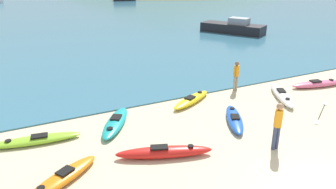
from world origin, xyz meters
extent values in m
cube|color=teal|center=(0.00, 43.33, 0.03)|extent=(160.00, 70.00, 0.06)
ellipsoid|color=blue|center=(0.48, 5.07, 0.15)|extent=(1.82, 2.65, 0.29)
cube|color=black|center=(0.41, 4.96, 0.32)|extent=(0.52, 0.58, 0.05)
cylinder|color=black|center=(0.84, 5.72, 0.30)|extent=(0.20, 0.20, 0.02)
ellipsoid|color=teal|center=(-3.98, 6.94, 0.14)|extent=(2.13, 2.81, 0.28)
cube|color=black|center=(-3.90, 7.06, 0.31)|extent=(0.60, 0.64, 0.05)
cylinder|color=black|center=(-4.41, 6.27, 0.29)|extent=(0.24, 0.24, 0.02)
ellipsoid|color=#E5668C|center=(7.05, 6.59, 0.16)|extent=(3.13, 1.23, 0.31)
cube|color=black|center=(6.90, 6.62, 0.34)|extent=(0.61, 0.46, 0.05)
cylinder|color=black|center=(7.88, 6.43, 0.32)|extent=(0.23, 0.23, 0.02)
ellipsoid|color=white|center=(4.16, 6.21, 0.16)|extent=(2.05, 3.08, 0.32)
cube|color=black|center=(4.24, 6.35, 0.34)|extent=(0.56, 0.66, 0.05)
cylinder|color=black|center=(3.74, 5.44, 0.33)|extent=(0.21, 0.21, 0.02)
ellipsoid|color=yellow|center=(-0.04, 7.67, 0.14)|extent=(2.74, 1.86, 0.28)
cube|color=black|center=(-0.16, 7.60, 0.31)|extent=(0.60, 0.54, 0.05)
cylinder|color=black|center=(0.63, 8.03, 0.29)|extent=(0.22, 0.22, 0.02)
ellipsoid|color=orange|center=(-6.53, 4.09, 0.14)|extent=(2.63, 2.04, 0.27)
cube|color=black|center=(-6.41, 4.17, 0.30)|extent=(0.60, 0.56, 0.05)
cylinder|color=black|center=(-7.16, 3.68, 0.29)|extent=(0.22, 0.22, 0.02)
ellipsoid|color=red|center=(-3.23, 4.00, 0.18)|extent=(3.24, 1.66, 0.35)
cube|color=black|center=(-3.39, 4.05, 0.38)|extent=(0.66, 0.50, 0.05)
cylinder|color=black|center=(-2.40, 3.69, 0.36)|extent=(0.20, 0.20, 0.02)
ellipsoid|color=#8CCC2D|center=(-7.00, 6.88, 0.12)|extent=(3.24, 1.06, 0.25)
cube|color=black|center=(-6.84, 6.86, 0.27)|extent=(0.61, 0.42, 0.05)
cylinder|color=black|center=(-7.87, 7.00, 0.26)|extent=(0.22, 0.22, 0.02)
cylinder|color=#384260|center=(0.36, 2.74, 0.44)|extent=(0.13, 0.13, 0.87)
cylinder|color=#384260|center=(0.52, 2.74, 0.44)|extent=(0.13, 0.13, 0.87)
cube|color=orange|center=(0.44, 2.74, 1.18)|extent=(0.30, 0.31, 0.62)
cylinder|color=orange|center=(0.31, 2.74, 1.20)|extent=(0.09, 0.09, 0.59)
cylinder|color=orange|center=(0.57, 2.74, 1.20)|extent=(0.09, 0.09, 0.59)
sphere|color=#A37A5B|center=(0.44, 2.74, 1.61)|extent=(0.24, 0.24, 0.24)
cylinder|color=gray|center=(2.71, 8.06, 0.39)|extent=(0.11, 0.11, 0.77)
cylinder|color=gray|center=(2.85, 8.06, 0.39)|extent=(0.11, 0.11, 0.77)
cube|color=orange|center=(2.78, 8.06, 1.05)|extent=(0.19, 0.22, 0.55)
cylinder|color=orange|center=(2.66, 8.06, 1.06)|extent=(0.08, 0.08, 0.52)
cylinder|color=orange|center=(2.89, 8.06, 1.06)|extent=(0.08, 0.08, 0.52)
sphere|color=brown|center=(2.78, 8.06, 1.43)|extent=(0.21, 0.21, 0.21)
cube|color=black|center=(12.15, 20.82, 0.48)|extent=(4.73, 6.13, 0.85)
cube|color=#8C99A8|center=(12.45, 20.31, 1.21)|extent=(1.94, 2.14, 0.59)
cylinder|color=black|center=(4.49, 4.16, 0.01)|extent=(1.63, 1.03, 0.03)
cube|color=white|center=(3.50, 3.55, 0.01)|extent=(0.47, 0.38, 0.03)
cube|color=white|center=(5.49, 4.78, 0.01)|extent=(0.47, 0.38, 0.03)
camera|label=1|loc=(-7.33, -4.53, 5.93)|focal=35.00mm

